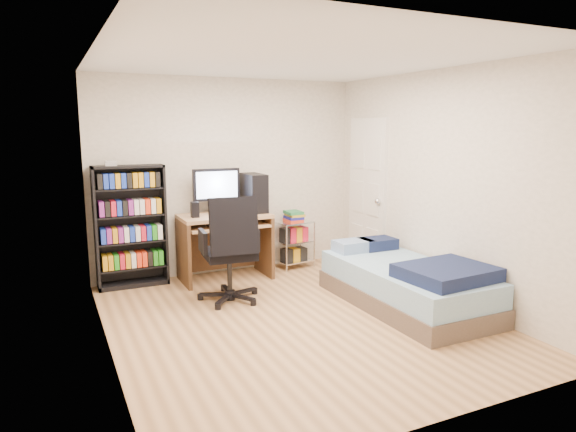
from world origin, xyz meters
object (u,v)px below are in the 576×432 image
media_shelf (131,225)px  computer_desk (231,219)px  office_chair (231,268)px  bed (407,283)px

media_shelf → computer_desk: 1.21m
computer_desk → office_chair: size_ratio=1.17×
computer_desk → bed: bearing=-54.6°
computer_desk → office_chair: computer_desk is taller
media_shelf → computer_desk: bearing=-6.9°
bed → office_chair: bearing=149.8°
office_chair → bed: office_chair is taller
office_chair → bed: 1.90m
media_shelf → bed: 3.24m
media_shelf → computer_desk: (1.20, -0.15, 0.00)m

